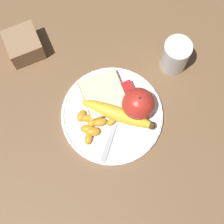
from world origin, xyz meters
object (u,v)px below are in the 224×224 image
at_px(jam_packet, 126,92).
at_px(condiment_caddy, 24,45).
at_px(apple, 138,104).
at_px(fork, 118,114).
at_px(plate, 112,115).
at_px(banana, 119,114).
at_px(bread_slice, 105,95).
at_px(juice_glass, 175,56).

xyz_separation_m(jam_packet, condiment_caddy, (0.21, 0.18, 0.01)).
bearing_deg(apple, fork, 83.71).
relative_size(plate, fork, 1.47).
bearing_deg(fork, condiment_caddy, 70.50).
bearing_deg(jam_packet, banana, 138.06).
relative_size(banana, bread_slice, 1.44).
bearing_deg(juice_glass, plate, 108.59).
height_order(apple, jam_packet, apple).
height_order(apple, condiment_caddy, apple).
relative_size(apple, bread_slice, 0.80).
height_order(juice_glass, banana, juice_glass).
distance_m(bread_slice, jam_packet, 0.05).
height_order(banana, condiment_caddy, condiment_caddy).
bearing_deg(condiment_caddy, juice_glass, -118.89).
bearing_deg(banana, plate, 50.56).
distance_m(juice_glass, condiment_caddy, 0.37).
height_order(plate, bread_slice, bread_slice).
xyz_separation_m(plate, juice_glass, (0.06, -0.19, 0.03)).
distance_m(banana, condiment_caddy, 0.29).
distance_m(fork, jam_packet, 0.06).
height_order(banana, bread_slice, banana).
distance_m(plate, juice_glass, 0.21).
bearing_deg(fork, apple, -55.51).
distance_m(apple, condiment_caddy, 0.32).
distance_m(plate, bread_slice, 0.05).
bearing_deg(jam_packet, apple, -169.35).
height_order(apple, fork, apple).
height_order(plate, jam_packet, jam_packet).
xyz_separation_m(bread_slice, jam_packet, (-0.01, -0.05, -0.00)).
xyz_separation_m(juice_glass, bread_slice, (-0.02, 0.19, -0.02)).
distance_m(bread_slice, fork, 0.05).
distance_m(plate, condiment_caddy, 0.27).
bearing_deg(bread_slice, apple, -135.92).
distance_m(apple, bread_slice, 0.09).
bearing_deg(plate, bread_slice, -3.70).
xyz_separation_m(plate, condiment_caddy, (0.24, 0.13, 0.02)).
height_order(fork, jam_packet, jam_packet).
bearing_deg(banana, bread_slice, 9.20).
xyz_separation_m(fork, jam_packet, (0.04, -0.04, 0.01)).
distance_m(jam_packet, condiment_caddy, 0.28).
bearing_deg(banana, fork, 0.59).
bearing_deg(bread_slice, jam_packet, -106.60).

